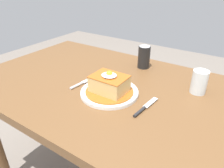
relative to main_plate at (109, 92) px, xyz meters
The scene contains 7 objects.
dining_table 0.14m from the main_plate, 106.98° to the left, with size 1.42×0.84×0.77m.
main_plate is the anchor object (origin of this frame).
sandwich_meal 0.04m from the main_plate, 85.01° to the right, with size 0.21×0.21×0.10m.
fork 0.16m from the main_plate, behind, with size 0.03×0.14×0.01m.
knife 0.18m from the main_plate, ahead, with size 0.03×0.17×0.01m.
soda_can 0.35m from the main_plate, 90.98° to the left, with size 0.07×0.07×0.12m.
drinking_glass 0.39m from the main_plate, 35.66° to the left, with size 0.07×0.07×0.10m.
Camera 1 is at (0.47, -0.72, 1.25)m, focal length 33.60 mm.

